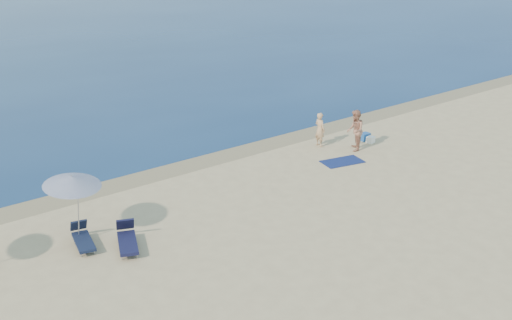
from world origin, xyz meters
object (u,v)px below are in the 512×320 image
at_px(person_left, 320,129).
at_px(person_right, 355,130).
at_px(blue_cooler, 365,137).
at_px(umbrella_near, 72,181).

bearing_deg(person_left, person_right, -146.83).
xyz_separation_m(person_right, blue_cooler, (1.43, 0.67, -0.79)).
relative_size(person_left, person_right, 0.85).
height_order(person_left, umbrella_near, umbrella_near).
bearing_deg(umbrella_near, person_right, -15.46).
relative_size(person_left, umbrella_near, 0.66).
xyz_separation_m(person_left, umbrella_near, (-12.91, -1.82, 1.34)).
bearing_deg(umbrella_near, blue_cooler, -13.08).
distance_m(person_left, umbrella_near, 13.11).
relative_size(person_left, blue_cooler, 3.29).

